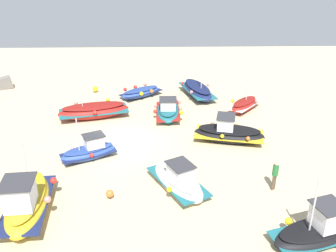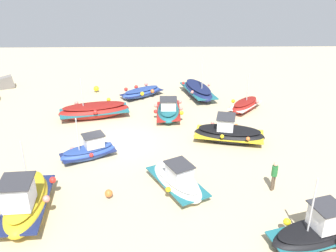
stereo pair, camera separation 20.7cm
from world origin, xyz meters
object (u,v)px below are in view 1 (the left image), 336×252
Objects in this scene: fishing_boat_0 at (229,133)px; mooring_buoy_0 at (110,194)px; fishing_boat_6 at (89,151)px; fishing_boat_9 at (168,110)px; fishing_boat_2 at (197,90)px; fishing_boat_8 at (141,92)px; fishing_boat_1 at (27,202)px; fishing_boat_4 at (94,111)px; fishing_boat_5 at (178,180)px; mooring_buoy_1 at (95,89)px; fishing_boat_3 at (316,231)px; fishing_boat_7 at (244,105)px; person_walking at (275,174)px.

fishing_boat_0 is 9.68m from mooring_buoy_0.
fishing_boat_9 is (6.35, -4.97, -0.02)m from fishing_boat_6.
fishing_boat_8 is (0.03, 4.90, -0.15)m from fishing_boat_2.
fishing_boat_0 is at bearing 120.15° from fishing_boat_1.
fishing_boat_9 is at bearing -12.90° from fishing_boat_4.
fishing_boat_2 reaches higher than fishing_boat_1.
fishing_boat_5 is 14.19m from fishing_boat_8.
fishing_boat_1 reaches higher than mooring_buoy_1.
fishing_boat_3 is 1.26× the size of fishing_boat_7.
fishing_boat_6 is 2.13× the size of person_walking.
mooring_buoy_1 is (5.44, 6.35, -0.19)m from fishing_boat_9.
fishing_boat_9 is (0.12, -5.64, -0.04)m from fishing_boat_4.
fishing_boat_7 is at bearing -38.90° from mooring_buoy_0.
mooring_buoy_1 is (1.20, 9.01, -0.21)m from fishing_boat_2.
mooring_buoy_0 is (3.47, 9.44, -0.30)m from fishing_boat_3.
fishing_boat_6 is at bearing 22.06° from mooring_buoy_0.
fishing_boat_6 is at bearing -173.31° from mooring_buoy_1.
fishing_boat_2 is 18.60m from fishing_boat_3.
fishing_boat_1 is 17.32m from mooring_buoy_1.
mooring_buoy_1 is (15.13, 6.68, -0.20)m from fishing_boat_5.
fishing_boat_1 is 4.04m from mooring_buoy_0.
fishing_boat_0 is 0.98× the size of fishing_boat_1.
fishing_boat_4 is 11.80m from fishing_boat_7.
fishing_boat_3 is 2.50× the size of person_walking.
fishing_boat_7 reaches higher than mooring_buoy_0.
fishing_boat_4 is 6.27m from fishing_boat_6.
fishing_boat_1 is at bearing -137.55° from fishing_boat_6.
fishing_boat_9 is 6.97× the size of mooring_buoy_1.
mooring_buoy_1 is at bearing 66.21° from fishing_boat_2.
fishing_boat_2 is at bearing -97.58° from mooring_buoy_1.
fishing_boat_6 reaches higher than person_walking.
fishing_boat_3 is 7.28m from fishing_boat_5.
fishing_boat_3 reaches higher than fishing_boat_5.
fishing_boat_3 reaches higher than fishing_boat_9.
mooring_buoy_0 is at bearing -94.73° from fishing_boat_6.
person_walking reaches higher than fishing_boat_8.
fishing_boat_3 reaches higher than fishing_boat_8.
fishing_boat_2 reaches higher than fishing_boat_5.
fishing_boat_0 is 14.09m from mooring_buoy_1.
fishing_boat_3 reaches higher than fishing_boat_6.
fishing_boat_1 reaches higher than fishing_boat_8.
fishing_boat_7 is 14.91m from mooring_buoy_0.
mooring_buoy_0 is (-10.56, 3.27, -0.21)m from fishing_boat_9.
fishing_boat_1 is at bearing -30.70° from fishing_boat_9.
fishing_boat_0 is 10.42m from fishing_boat_4.
fishing_boat_0 is 8.48m from fishing_boat_2.
fishing_boat_4 is (4.02, 9.62, -0.02)m from fishing_boat_0.
fishing_boat_2 is at bearing -36.71° from fishing_boat_8.
mooring_buoy_0 is (-0.66, 8.72, -0.65)m from person_walking.
mooring_buoy_0 is (-14.82, 1.02, -0.08)m from fishing_boat_8.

